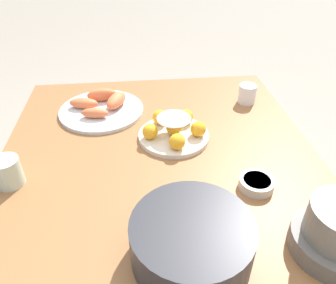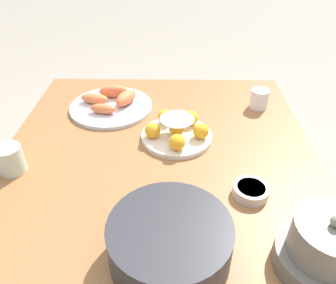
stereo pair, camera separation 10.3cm
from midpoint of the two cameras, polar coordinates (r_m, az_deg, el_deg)
dining_table at (r=1.05m, az=-3.91°, el=-8.34°), size 1.25×1.01×0.71m
cake_plate at (r=1.10m, az=-1.63°, el=1.99°), size 0.24×0.24×0.09m
serving_bowl at (r=0.74m, az=0.01°, el=-16.81°), size 0.27×0.27×0.10m
sauce_bowl at (r=0.94m, az=12.14°, el=-7.16°), size 0.10×0.10×0.03m
seafood_platter at (r=1.30m, az=-13.75°, el=5.88°), size 0.32×0.32×0.07m
cup_near at (r=1.04m, az=-28.76°, el=-4.73°), size 0.08×0.08×0.08m
cup_far at (r=1.34m, az=11.49°, el=8.15°), size 0.07×0.07×0.07m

